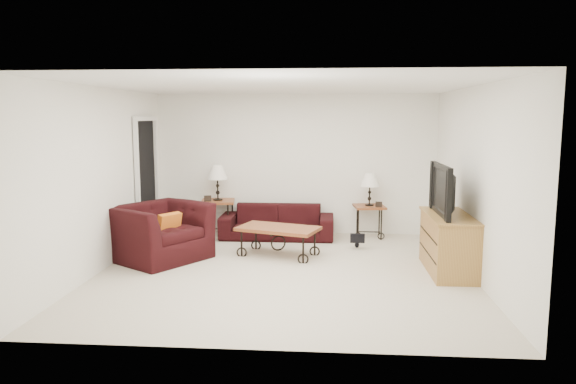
{
  "coord_description": "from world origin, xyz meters",
  "views": [
    {
      "loc": [
        0.6,
        -7.05,
        2.1
      ],
      "look_at": [
        0.0,
        0.7,
        1.0
      ],
      "focal_mm": 33.25,
      "sensor_mm": 36.0,
      "label": 1
    }
  ],
  "objects_px": {
    "lamp_left": "(218,183)",
    "television": "(449,190)",
    "side_table_right": "(369,221)",
    "tv_stand": "(449,243)",
    "lamp_right": "(370,189)",
    "side_table_left": "(218,217)",
    "coffee_table": "(278,241)",
    "sofa": "(277,222)",
    "armchair": "(160,232)",
    "backpack": "(357,234)"
  },
  "relations": [
    {
      "from": "lamp_left",
      "to": "television",
      "type": "relative_size",
      "value": 0.53
    },
    {
      "from": "side_table_right",
      "to": "tv_stand",
      "type": "height_order",
      "value": "tv_stand"
    },
    {
      "from": "side_table_right",
      "to": "lamp_right",
      "type": "distance_m",
      "value": 0.56
    },
    {
      "from": "side_table_right",
      "to": "tv_stand",
      "type": "bearing_deg",
      "value": -65.74
    },
    {
      "from": "side_table_left",
      "to": "lamp_left",
      "type": "distance_m",
      "value": 0.63
    },
    {
      "from": "lamp_left",
      "to": "coffee_table",
      "type": "distance_m",
      "value": 1.98
    },
    {
      "from": "sofa",
      "to": "coffee_table",
      "type": "xyz_separation_m",
      "value": [
        0.14,
        -1.2,
        -0.06
      ]
    },
    {
      "from": "side_table_right",
      "to": "coffee_table",
      "type": "distance_m",
      "value": 2.02
    },
    {
      "from": "lamp_right",
      "to": "television",
      "type": "bearing_deg",
      "value": -66.21
    },
    {
      "from": "side_table_right",
      "to": "television",
      "type": "bearing_deg",
      "value": -66.21
    },
    {
      "from": "sofa",
      "to": "television",
      "type": "bearing_deg",
      "value": -36.7
    },
    {
      "from": "television",
      "to": "lamp_left",
      "type": "bearing_deg",
      "value": -119.74
    },
    {
      "from": "lamp_right",
      "to": "coffee_table",
      "type": "bearing_deg",
      "value": -136.63
    },
    {
      "from": "sofa",
      "to": "lamp_left",
      "type": "bearing_deg",
      "value": 170.51
    },
    {
      "from": "side_table_right",
      "to": "lamp_left",
      "type": "distance_m",
      "value": 2.76
    },
    {
      "from": "sofa",
      "to": "lamp_right",
      "type": "bearing_deg",
      "value": 6.41
    },
    {
      "from": "lamp_left",
      "to": "television",
      "type": "distance_m",
      "value": 4.13
    },
    {
      "from": "side_table_right",
      "to": "coffee_table",
      "type": "relative_size",
      "value": 0.47
    },
    {
      "from": "side_table_right",
      "to": "tv_stand",
      "type": "distance_m",
      "value": 2.25
    },
    {
      "from": "lamp_left",
      "to": "tv_stand",
      "type": "relative_size",
      "value": 0.48
    },
    {
      "from": "armchair",
      "to": "television",
      "type": "height_order",
      "value": "television"
    },
    {
      "from": "armchair",
      "to": "sofa",
      "type": "bearing_deg",
      "value": -11.87
    },
    {
      "from": "sofa",
      "to": "side_table_right",
      "type": "distance_m",
      "value": 1.61
    },
    {
      "from": "sofa",
      "to": "backpack",
      "type": "height_order",
      "value": "sofa"
    },
    {
      "from": "tv_stand",
      "to": "television",
      "type": "bearing_deg",
      "value": 180.0
    },
    {
      "from": "sofa",
      "to": "television",
      "type": "distance_m",
      "value": 3.23
    },
    {
      "from": "side_table_right",
      "to": "backpack",
      "type": "height_order",
      "value": "side_table_right"
    },
    {
      "from": "television",
      "to": "tv_stand",
      "type": "bearing_deg",
      "value": 90.0
    },
    {
      "from": "side_table_left",
      "to": "backpack",
      "type": "relative_size",
      "value": 1.38
    },
    {
      "from": "backpack",
      "to": "sofa",
      "type": "bearing_deg",
      "value": 148.21
    },
    {
      "from": "sofa",
      "to": "side_table_left",
      "type": "height_order",
      "value": "side_table_left"
    },
    {
      "from": "television",
      "to": "sofa",
      "type": "bearing_deg",
      "value": -126.7
    },
    {
      "from": "side_table_left",
      "to": "coffee_table",
      "type": "distance_m",
      "value": 1.84
    },
    {
      "from": "armchair",
      "to": "tv_stand",
      "type": "relative_size",
      "value": 0.96
    },
    {
      "from": "lamp_left",
      "to": "backpack",
      "type": "bearing_deg",
      "value": -17.98
    },
    {
      "from": "coffee_table",
      "to": "armchair",
      "type": "xyz_separation_m",
      "value": [
        -1.72,
        -0.34,
        0.19
      ]
    },
    {
      "from": "armchair",
      "to": "coffee_table",
      "type": "bearing_deg",
      "value": -45.04
    },
    {
      "from": "sofa",
      "to": "coffee_table",
      "type": "bearing_deg",
      "value": -83.57
    },
    {
      "from": "television",
      "to": "backpack",
      "type": "relative_size",
      "value": 2.6
    },
    {
      "from": "side_table_left",
      "to": "lamp_left",
      "type": "relative_size",
      "value": 1.0
    },
    {
      "from": "coffee_table",
      "to": "sofa",
      "type": "bearing_deg",
      "value": 96.43
    },
    {
      "from": "coffee_table",
      "to": "television",
      "type": "height_order",
      "value": "television"
    },
    {
      "from": "sofa",
      "to": "backpack",
      "type": "xyz_separation_m",
      "value": [
        1.36,
        -0.61,
        -0.06
      ]
    },
    {
      "from": "sofa",
      "to": "side_table_left",
      "type": "relative_size",
      "value": 3.12
    },
    {
      "from": "coffee_table",
      "to": "television",
      "type": "bearing_deg",
      "value": -15.6
    },
    {
      "from": "tv_stand",
      "to": "backpack",
      "type": "relative_size",
      "value": 2.9
    },
    {
      "from": "sofa",
      "to": "armchair",
      "type": "height_order",
      "value": "armchair"
    },
    {
      "from": "television",
      "to": "backpack",
      "type": "bearing_deg",
      "value": -137.6
    },
    {
      "from": "side_table_left",
      "to": "sofa",
      "type": "bearing_deg",
      "value": -9.49
    },
    {
      "from": "television",
      "to": "armchair",
      "type": "bearing_deg",
      "value": -94.56
    }
  ]
}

